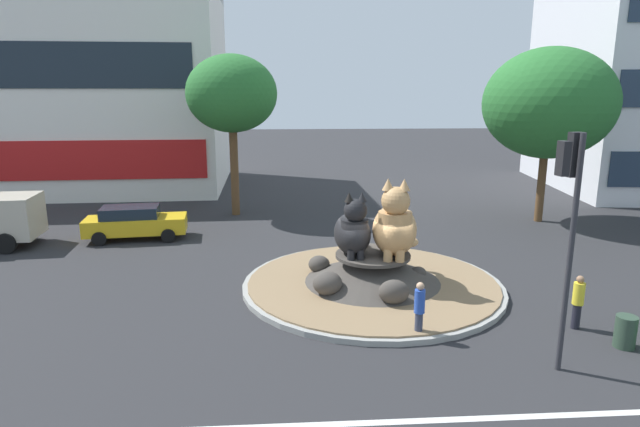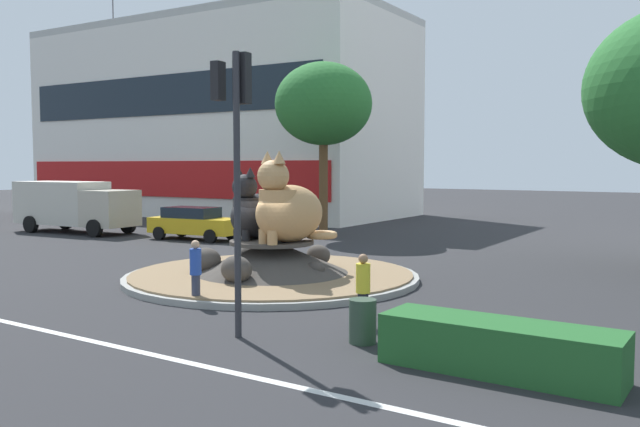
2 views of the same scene
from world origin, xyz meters
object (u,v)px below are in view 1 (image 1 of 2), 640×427
(pedestrian_blue_shirt, at_px, (419,308))
(sedan_on_far_lane, at_px, (135,222))
(second_tree_near_tower, at_px, (549,104))
(pedestrian_yellow_shirt, at_px, (578,301))
(broadleaf_tree_behind_island, at_px, (232,94))
(shophouse_block, at_px, (18,89))
(litter_bin, at_px, (625,332))
(cat_statue_calico, at_px, (395,227))
(traffic_light_mast, at_px, (571,202))
(cat_statue_black, at_px, (353,231))

(pedestrian_blue_shirt, bearing_deg, sedan_on_far_lane, 16.40)
(second_tree_near_tower, height_order, sedan_on_far_lane, second_tree_near_tower)
(second_tree_near_tower, xyz_separation_m, pedestrian_blue_shirt, (-9.86, -13.35, -5.31))
(second_tree_near_tower, height_order, pedestrian_yellow_shirt, second_tree_near_tower)
(broadleaf_tree_behind_island, bearing_deg, shophouse_block, 148.37)
(shophouse_block, relative_size, sedan_on_far_lane, 5.95)
(shophouse_block, relative_size, pedestrian_yellow_shirt, 17.27)
(shophouse_block, relative_size, litter_bin, 31.43)
(cat_statue_calico, relative_size, traffic_light_mast, 0.47)
(cat_statue_black, distance_m, pedestrian_blue_shirt, 4.45)
(pedestrian_blue_shirt, distance_m, litter_bin, 5.60)
(cat_statue_calico, relative_size, pedestrian_yellow_shirt, 1.71)
(pedestrian_blue_shirt, bearing_deg, broadleaf_tree_behind_island, -5.66)
(cat_statue_black, height_order, broadleaf_tree_behind_island, broadleaf_tree_behind_island)
(shophouse_block, bearing_deg, cat_statue_black, -47.94)
(cat_statue_calico, bearing_deg, pedestrian_blue_shirt, 10.46)
(broadleaf_tree_behind_island, height_order, second_tree_near_tower, second_tree_near_tower)
(second_tree_near_tower, height_order, litter_bin, second_tree_near_tower)
(cat_statue_black, xyz_separation_m, pedestrian_yellow_shirt, (6.19, -3.72, -1.23))
(pedestrian_yellow_shirt, xyz_separation_m, litter_bin, (0.70, -1.24, -0.42))
(traffic_light_mast, bearing_deg, sedan_on_far_lane, 40.19)
(pedestrian_blue_shirt, bearing_deg, traffic_light_mast, -149.69)
(cat_statue_calico, distance_m, litter_bin, 7.48)
(pedestrian_yellow_shirt, relative_size, litter_bin, 1.82)
(traffic_light_mast, distance_m, second_tree_near_tower, 16.79)
(traffic_light_mast, relative_size, sedan_on_far_lane, 1.25)
(sedan_on_far_lane, bearing_deg, litter_bin, -42.86)
(cat_statue_calico, relative_size, second_tree_near_tower, 0.31)
(shophouse_block, xyz_separation_m, second_tree_near_tower, (32.09, -12.30, -0.74))
(shophouse_block, relative_size, broadleaf_tree_behind_island, 3.21)
(cat_statue_calico, height_order, litter_bin, cat_statue_calico)
(second_tree_near_tower, bearing_deg, shophouse_block, 159.03)
(shophouse_block, height_order, sedan_on_far_lane, shophouse_block)
(cat_statue_black, bearing_deg, pedestrian_yellow_shirt, 55.95)
(broadleaf_tree_behind_island, xyz_separation_m, sedan_on_far_lane, (-4.28, -4.91, -5.84))
(pedestrian_yellow_shirt, bearing_deg, pedestrian_blue_shirt, 56.41)
(shophouse_block, bearing_deg, pedestrian_yellow_shirt, -45.05)
(cat_statue_calico, distance_m, second_tree_near_tower, 14.18)
(cat_statue_black, distance_m, traffic_light_mast, 7.70)
(cat_statue_calico, xyz_separation_m, second_tree_near_tower, (9.80, 9.45, 3.94))
(traffic_light_mast, xyz_separation_m, broadleaf_tree_behind_island, (-9.56, 17.86, 2.36))
(sedan_on_far_lane, distance_m, litter_bin, 20.26)
(cat_statue_calico, distance_m, pedestrian_blue_shirt, 4.13)
(sedan_on_far_lane, bearing_deg, cat_statue_black, -43.25)
(second_tree_near_tower, bearing_deg, cat_statue_black, -140.43)
(broadleaf_tree_behind_island, bearing_deg, pedestrian_blue_shirt, -67.72)
(traffic_light_mast, relative_size, litter_bin, 6.59)
(cat_statue_calico, relative_size, shophouse_block, 0.10)
(pedestrian_blue_shirt, bearing_deg, shophouse_block, 12.98)
(broadleaf_tree_behind_island, relative_size, second_tree_near_tower, 0.97)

